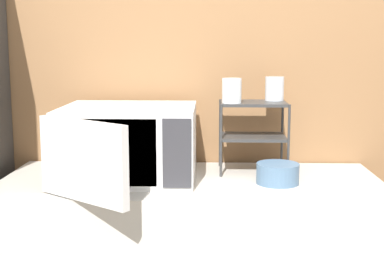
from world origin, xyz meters
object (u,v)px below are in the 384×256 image
Objects in this scene: glass_front_left at (232,91)px; dish_rack at (253,122)px; microwave at (127,143)px; bowl at (278,174)px; glass_back_right at (275,89)px.

dish_rack is at bearing 27.49° from glass_front_left.
glass_front_left reaches higher than microwave.
glass_back_right is at bearing 87.53° from bowl.
microwave is at bearing -162.59° from glass_back_right.
bowl is (0.17, -0.15, -0.30)m from glass_front_left.
dish_rack is at bearing -148.59° from glass_back_right.
glass_back_right reaches higher than bowl.
microwave is 0.65m from glass_back_right.
microwave is at bearing -165.46° from dish_rack.
microwave is 0.46m from glass_front_left.
bowl is at bearing -6.29° from microwave.
dish_rack is at bearing 14.54° from microwave.
glass_front_left is at bearing 11.39° from microwave.
glass_front_left is 0.37m from bowl.
dish_rack is 2.92× the size of glass_back_right.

